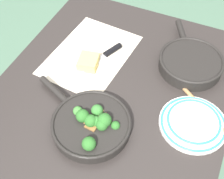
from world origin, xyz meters
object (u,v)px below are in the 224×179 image
(skillet_broccoli, at_px, (91,123))
(grater_knife, at_px, (103,57))
(cheese_block, at_px, (88,62))
(wooden_spoon, at_px, (190,95))
(dinner_plate_stack, at_px, (193,123))
(skillet_eggs, at_px, (191,63))

(skillet_broccoli, height_order, grater_knife, skillet_broccoli)
(cheese_block, bearing_deg, wooden_spoon, 91.83)
(cheese_block, bearing_deg, dinner_plate_stack, 77.04)
(cheese_block, relative_size, dinner_plate_stack, 0.42)
(grater_knife, relative_size, cheese_block, 2.63)
(wooden_spoon, distance_m, grater_knife, 0.38)
(skillet_broccoli, bearing_deg, cheese_block, -38.75)
(grater_knife, height_order, dinner_plate_stack, dinner_plate_stack)
(wooden_spoon, bearing_deg, skillet_eggs, -37.38)
(wooden_spoon, height_order, cheese_block, cheese_block)
(grater_knife, bearing_deg, skillet_eggs, 128.92)
(skillet_eggs, bearing_deg, cheese_block, 84.36)
(skillet_broccoli, xyz_separation_m, wooden_spoon, (-0.27, 0.27, -0.02))
(skillet_broccoli, bearing_deg, dinner_plate_stack, -131.40)
(grater_knife, bearing_deg, cheese_block, -6.35)
(skillet_eggs, distance_m, dinner_plate_stack, 0.27)
(skillet_eggs, distance_m, wooden_spoon, 0.15)
(cheese_block, bearing_deg, skillet_broccoli, 28.67)
(skillet_eggs, xyz_separation_m, dinner_plate_stack, (0.26, 0.08, -0.01))
(skillet_eggs, relative_size, cheese_block, 3.54)
(skillet_broccoli, bearing_deg, wooden_spoon, -112.58)
(skillet_broccoli, height_order, skillet_eggs, skillet_broccoli)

